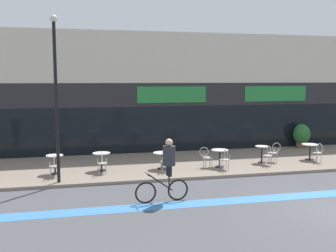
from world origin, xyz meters
name	(u,v)px	position (x,y,z in m)	size (l,w,h in m)	color
sidewalk_slab	(245,160)	(0.00, 7.25, 0.06)	(40.00, 5.50, 0.12)	gray
storefront_facade	(213,92)	(0.00, 11.97, 3.14)	(40.00, 4.06, 6.32)	beige
bike_lane_stripe	(313,195)	(0.00, 1.69, 0.00)	(36.00, 0.70, 0.01)	#3D7AB7
bistro_table_0	(55,161)	(-8.69, 6.26, 0.67)	(0.68, 0.68, 0.77)	black
bistro_table_1	(101,158)	(-6.83, 6.40, 0.66)	(0.73, 0.73, 0.76)	black
bistro_table_2	(162,157)	(-4.29, 6.17, 0.63)	(0.78, 0.78, 0.71)	black
bistro_table_3	(220,155)	(-1.78, 5.95, 0.67)	(0.73, 0.73, 0.76)	black
bistro_table_4	(262,151)	(0.39, 6.33, 0.66)	(0.61, 0.61, 0.77)	black
bistro_table_5	(310,149)	(2.93, 6.45, 0.66)	(0.77, 0.77, 0.74)	black
cafe_chair_0_near	(54,164)	(-8.68, 5.64, 0.64)	(0.45, 0.60, 0.90)	#B7B2AD
cafe_chair_1_near	(102,162)	(-6.84, 5.78, 0.64)	(0.45, 0.60, 0.90)	#B7B2AD
cafe_chair_2_near	(166,160)	(-4.28, 5.54, 0.64)	(0.42, 0.58, 0.90)	#B7B2AD
cafe_chair_3_near	(225,158)	(-1.78, 5.32, 0.64)	(0.41, 0.58, 0.90)	#B7B2AD
cafe_chair_3_side	(206,156)	(-2.41, 5.95, 0.64)	(0.58, 0.41, 0.90)	#B7B2AD
cafe_chair_4_near	(268,154)	(0.38, 5.71, 0.64)	(0.43, 0.59, 0.90)	#B7B2AD
cafe_chair_4_side	(274,151)	(1.01, 6.33, 0.64)	(0.59, 0.42, 0.90)	#B7B2AD
cafe_chair_5_near	(318,151)	(2.93, 5.82, 0.64)	(0.44, 0.59, 0.90)	#B7B2AD
planter_pot	(302,135)	(4.35, 9.47, 0.82)	(0.94, 0.94, 1.33)	brown
lamp_post	(56,89)	(-8.49, 4.89, 3.56)	(0.26, 0.26, 6.06)	black
cyclist_0	(167,167)	(-5.01, 2.11, 1.14)	(1.78, 0.52, 2.04)	black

